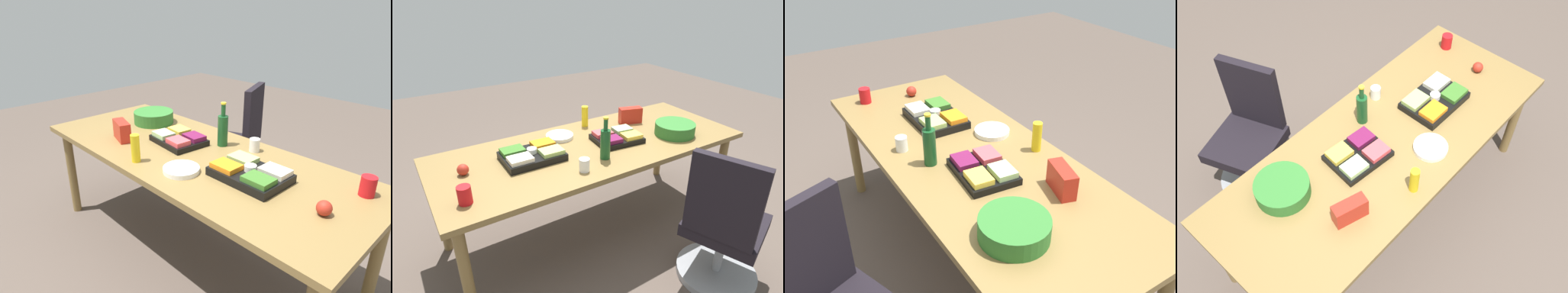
% 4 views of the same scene
% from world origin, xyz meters
% --- Properties ---
extents(ground_plane, '(10.00, 10.00, 0.00)m').
position_xyz_m(ground_plane, '(0.00, 0.00, 0.00)').
color(ground_plane, brown).
extents(conference_table, '(2.42, 0.96, 0.80)m').
position_xyz_m(conference_table, '(0.00, 0.00, 0.72)').
color(conference_table, olive).
rests_on(conference_table, ground).
extents(office_chair, '(0.62, 0.62, 1.04)m').
position_xyz_m(office_chair, '(-0.42, 0.96, 0.40)').
color(office_chair, gray).
rests_on(office_chair, ground).
extents(wine_bottle, '(0.07, 0.07, 0.31)m').
position_xyz_m(wine_bottle, '(0.04, 0.24, 0.92)').
color(wine_bottle, '#154820').
rests_on(wine_bottle, conference_table).
extents(veggie_tray, '(0.42, 0.31, 0.09)m').
position_xyz_m(veggie_tray, '(0.49, -0.02, 0.83)').
color(veggie_tray, black).
rests_on(veggie_tray, conference_table).
extents(paper_plate_stack, '(0.27, 0.27, 0.03)m').
position_xyz_m(paper_plate_stack, '(0.15, -0.25, 0.81)').
color(paper_plate_stack, white).
rests_on(paper_plate_stack, conference_table).
extents(paper_cup, '(0.08, 0.08, 0.09)m').
position_xyz_m(paper_cup, '(0.26, 0.32, 0.84)').
color(paper_cup, white).
rests_on(paper_cup, conference_table).
extents(apple_red, '(0.08, 0.08, 0.08)m').
position_xyz_m(apple_red, '(0.96, -0.06, 0.84)').
color(apple_red, '#AB281A').
rests_on(apple_red, conference_table).
extents(chip_bag_red, '(0.21, 0.13, 0.14)m').
position_xyz_m(chip_bag_red, '(-0.54, -0.21, 0.87)').
color(chip_bag_red, red).
rests_on(chip_bag_red, conference_table).
extents(fruit_platter, '(0.39, 0.32, 0.07)m').
position_xyz_m(fruit_platter, '(-0.20, 0.05, 0.83)').
color(fruit_platter, black).
rests_on(fruit_platter, conference_table).
extents(salad_bowl, '(0.33, 0.33, 0.10)m').
position_xyz_m(salad_bowl, '(-0.69, 0.19, 0.85)').
color(salad_bowl, '#2D6E2A').
rests_on(salad_bowl, conference_table).
extents(red_solo_cup, '(0.10, 0.10, 0.11)m').
position_xyz_m(red_solo_cup, '(1.03, 0.27, 0.85)').
color(red_solo_cup, red).
rests_on(red_solo_cup, conference_table).
extents(mustard_bottle, '(0.07, 0.07, 0.18)m').
position_xyz_m(mustard_bottle, '(-0.16, -0.36, 0.89)').
color(mustard_bottle, yellow).
rests_on(mustard_bottle, conference_table).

